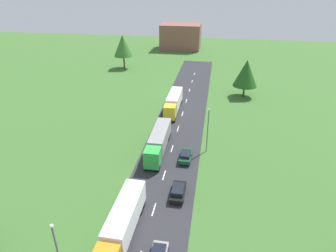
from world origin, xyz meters
name	(u,v)px	position (x,y,z in m)	size (l,w,h in m)	color
road	(162,181)	(0.00, 24.50, 0.03)	(10.00, 140.00, 0.06)	#2B2B30
lane_marking_centre	(155,204)	(0.00, 19.47, 0.07)	(0.16, 119.98, 0.01)	white
truck_lead	(122,223)	(-2.56, 13.50, 2.17)	(2.58, 12.48, 3.68)	orange
truck_second	(159,141)	(-2.16, 32.72, 2.09)	(2.59, 12.56, 3.49)	green
truck_third	(174,102)	(-2.19, 50.15, 2.17)	(2.55, 12.07, 3.71)	yellow
car_third	(178,191)	(2.72, 21.71, 0.83)	(1.89, 4.33, 1.47)	black
car_fourth	(186,156)	(2.74, 30.81, 0.83)	(1.93, 4.24, 1.45)	#19472D
lamppost_second	(208,128)	(5.97, 34.11, 4.51)	(0.36, 0.36, 8.06)	slate
tree_birch	(246,73)	(13.84, 62.07, 6.05)	(5.91, 5.91, 9.31)	#513823
tree_maple	(123,46)	(-23.40, 81.92, 7.31)	(6.11, 6.11, 10.70)	#513823
distant_building	(181,37)	(-8.84, 114.07, 4.94)	(15.98, 11.26, 9.88)	brown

